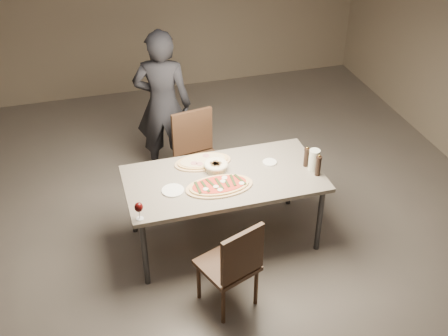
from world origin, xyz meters
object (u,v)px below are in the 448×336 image
object	(u,v)px
zucchini_pizza	(219,186)
carafe	(314,160)
pepper_mill_left	(306,157)
chair_near	(234,263)
diner	(163,105)
dining_table	(224,182)
chair_far	(197,152)
bread_basket	(216,166)
ham_pizza	(203,161)

from	to	relation	value
zucchini_pizza	carafe	world-z (taller)	carafe
pepper_mill_left	carafe	xyz separation A→B (m)	(0.04, -0.07, 0.01)
zucchini_pizza	chair_near	distance (m)	0.76
zucchini_pizza	diner	bearing A→B (deg)	114.39
chair_near	dining_table	bearing A→B (deg)	57.92
zucchini_pizza	chair_far	world-z (taller)	chair_far
dining_table	carafe	xyz separation A→B (m)	(0.83, -0.11, 0.16)
dining_table	bread_basket	xyz separation A→B (m)	(-0.04, 0.13, 0.10)
zucchini_pizza	carafe	bearing A→B (deg)	17.87
carafe	dining_table	bearing A→B (deg)	172.52
carafe	chair_near	size ratio (longest dim) A/B	0.23
chair_near	pepper_mill_left	bearing A→B (deg)	19.31
ham_pizza	bread_basket	world-z (taller)	bread_basket
pepper_mill_left	chair_near	distance (m)	1.30
pepper_mill_left	diner	bearing A→B (deg)	128.19
carafe	chair_near	xyz separation A→B (m)	(-0.99, -0.74, -0.35)
diner	zucchini_pizza	bearing A→B (deg)	116.40
bread_basket	diner	distance (m)	1.24
dining_table	chair_far	bearing A→B (deg)	94.72
carafe	chair_near	distance (m)	1.29
carafe	pepper_mill_left	bearing A→B (deg)	120.51
bread_basket	pepper_mill_left	bearing A→B (deg)	-11.22
chair_far	diner	world-z (taller)	diner
dining_table	carafe	size ratio (longest dim) A/B	8.64
zucchini_pizza	bread_basket	xyz separation A→B (m)	(0.04, 0.27, 0.03)
carafe	diner	xyz separation A→B (m)	(-1.13, 1.45, -0.00)
chair_near	diner	distance (m)	2.22
bread_basket	chair_far	bearing A→B (deg)	92.03
bread_basket	chair_near	world-z (taller)	chair_near
dining_table	ham_pizza	bearing A→B (deg)	114.53
dining_table	ham_pizza	world-z (taller)	ham_pizza
diner	carafe	bearing A→B (deg)	145.89
diner	pepper_mill_left	bearing A→B (deg)	146.24
diner	ham_pizza	bearing A→B (deg)	117.20
zucchini_pizza	pepper_mill_left	size ratio (longest dim) A/B	2.91
dining_table	carafe	bearing A→B (deg)	-7.48
dining_table	diner	xyz separation A→B (m)	(-0.30, 1.35, 0.16)
dining_table	pepper_mill_left	distance (m)	0.80
bread_basket	carafe	xyz separation A→B (m)	(0.87, -0.24, 0.06)
ham_pizza	pepper_mill_left	world-z (taller)	pepper_mill_left
chair_near	ham_pizza	bearing A→B (deg)	67.02
ham_pizza	carafe	bearing A→B (deg)	-23.84
carafe	chair_far	xyz separation A→B (m)	(-0.89, 0.89, -0.31)
dining_table	chair_far	world-z (taller)	chair_far
pepper_mill_left	bread_basket	bearing A→B (deg)	168.78
carafe	diner	size ratio (longest dim) A/B	0.12
ham_pizza	diner	world-z (taller)	diner
chair_far	diner	xyz separation A→B (m)	(-0.23, 0.56, 0.30)
bread_basket	carafe	size ratio (longest dim) A/B	1.07
zucchini_pizza	pepper_mill_left	distance (m)	0.88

